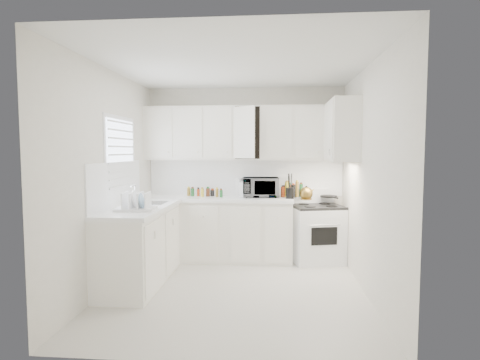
# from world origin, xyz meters

# --- Properties ---
(floor) EXTENTS (3.20, 3.20, 0.00)m
(floor) POSITION_xyz_m (0.00, 0.00, 0.00)
(floor) COLOR silver
(floor) RESTS_ON ground
(ceiling) EXTENTS (3.20, 3.20, 0.00)m
(ceiling) POSITION_xyz_m (0.00, 0.00, 2.60)
(ceiling) COLOR white
(ceiling) RESTS_ON ground
(wall_back) EXTENTS (3.00, 0.00, 3.00)m
(wall_back) POSITION_xyz_m (0.00, 1.60, 1.30)
(wall_back) COLOR white
(wall_back) RESTS_ON ground
(wall_front) EXTENTS (3.00, 0.00, 3.00)m
(wall_front) POSITION_xyz_m (0.00, -1.60, 1.30)
(wall_front) COLOR white
(wall_front) RESTS_ON ground
(wall_left) EXTENTS (0.00, 3.20, 3.20)m
(wall_left) POSITION_xyz_m (-1.50, 0.00, 1.30)
(wall_left) COLOR white
(wall_left) RESTS_ON ground
(wall_right) EXTENTS (0.00, 3.20, 3.20)m
(wall_right) POSITION_xyz_m (1.50, 0.00, 1.30)
(wall_right) COLOR white
(wall_right) RESTS_ON ground
(window_blinds) EXTENTS (0.06, 0.96, 1.06)m
(window_blinds) POSITION_xyz_m (-1.48, 0.35, 1.55)
(window_blinds) COLOR white
(window_blinds) RESTS_ON wall_left
(lower_cabinets_back) EXTENTS (2.22, 0.60, 0.90)m
(lower_cabinets_back) POSITION_xyz_m (-0.39, 1.30, 0.45)
(lower_cabinets_back) COLOR white
(lower_cabinets_back) RESTS_ON floor
(lower_cabinets_left) EXTENTS (0.60, 1.60, 0.90)m
(lower_cabinets_left) POSITION_xyz_m (-1.20, 0.20, 0.45)
(lower_cabinets_left) COLOR white
(lower_cabinets_left) RESTS_ON floor
(countertop_back) EXTENTS (2.24, 0.64, 0.05)m
(countertop_back) POSITION_xyz_m (-0.39, 1.29, 0.93)
(countertop_back) COLOR white
(countertop_back) RESTS_ON lower_cabinets_back
(countertop_left) EXTENTS (0.64, 1.62, 0.05)m
(countertop_left) POSITION_xyz_m (-1.19, 0.20, 0.93)
(countertop_left) COLOR white
(countertop_left) RESTS_ON lower_cabinets_left
(backsplash_back) EXTENTS (2.98, 0.02, 0.55)m
(backsplash_back) POSITION_xyz_m (0.00, 1.59, 1.23)
(backsplash_back) COLOR white
(backsplash_back) RESTS_ON wall_back
(backsplash_left) EXTENTS (0.02, 1.60, 0.55)m
(backsplash_left) POSITION_xyz_m (-1.49, 0.20, 1.23)
(backsplash_left) COLOR white
(backsplash_left) RESTS_ON wall_left
(upper_cabinets_back) EXTENTS (3.00, 0.33, 0.80)m
(upper_cabinets_back) POSITION_xyz_m (0.00, 1.44, 1.50)
(upper_cabinets_back) COLOR white
(upper_cabinets_back) RESTS_ON wall_back
(upper_cabinets_right) EXTENTS (0.33, 0.90, 0.80)m
(upper_cabinets_right) POSITION_xyz_m (1.33, 0.82, 1.50)
(upper_cabinets_right) COLOR white
(upper_cabinets_right) RESTS_ON wall_right
(sink) EXTENTS (0.42, 0.38, 0.30)m
(sink) POSITION_xyz_m (-1.19, 0.55, 1.07)
(sink) COLOR gray
(sink) RESTS_ON countertop_left
(stove) EXTENTS (0.81, 0.72, 1.08)m
(stove) POSITION_xyz_m (1.09, 1.28, 0.54)
(stove) COLOR white
(stove) RESTS_ON floor
(tea_kettle) EXTENTS (0.29, 0.27, 0.21)m
(tea_kettle) POSITION_xyz_m (0.91, 1.12, 1.05)
(tea_kettle) COLOR olive
(tea_kettle) RESTS_ON stove
(frying_pan) EXTENTS (0.37, 0.48, 0.04)m
(frying_pan) POSITION_xyz_m (1.27, 1.44, 0.96)
(frying_pan) COLOR black
(frying_pan) RESTS_ON stove
(microwave) EXTENTS (0.54, 0.33, 0.35)m
(microwave) POSITION_xyz_m (0.25, 1.35, 1.13)
(microwave) COLOR gray
(microwave) RESTS_ON countertop_back
(rice_cooker) EXTENTS (0.33, 0.33, 0.26)m
(rice_cooker) POSITION_xyz_m (0.05, 1.41, 1.08)
(rice_cooker) COLOR white
(rice_cooker) RESTS_ON countertop_back
(paper_towel) EXTENTS (0.12, 0.12, 0.27)m
(paper_towel) POSITION_xyz_m (-0.08, 1.51, 1.08)
(paper_towel) COLOR white
(paper_towel) RESTS_ON countertop_back
(utensil_crock) EXTENTS (0.15, 0.15, 0.37)m
(utensil_crock) POSITION_xyz_m (0.68, 1.18, 1.14)
(utensil_crock) COLOR black
(utensil_crock) RESTS_ON countertop_back
(dish_rack) EXTENTS (0.47, 0.37, 0.24)m
(dish_rack) POSITION_xyz_m (-1.15, -0.08, 1.07)
(dish_rack) COLOR white
(dish_rack) RESTS_ON countertop_left
(spice_left_0) EXTENTS (0.06, 0.06, 0.13)m
(spice_left_0) POSITION_xyz_m (-0.85, 1.42, 1.02)
(spice_left_0) COLOR olive
(spice_left_0) RESTS_ON countertop_back
(spice_left_1) EXTENTS (0.06, 0.06, 0.13)m
(spice_left_1) POSITION_xyz_m (-0.78, 1.33, 1.02)
(spice_left_1) COLOR #21632C
(spice_left_1) RESTS_ON countertop_back
(spice_left_2) EXTENTS (0.06, 0.06, 0.13)m
(spice_left_2) POSITION_xyz_m (-0.70, 1.42, 1.02)
(spice_left_2) COLOR #AF3D17
(spice_left_2) RESTS_ON countertop_back
(spice_left_3) EXTENTS (0.06, 0.06, 0.13)m
(spice_left_3) POSITION_xyz_m (-0.62, 1.33, 1.02)
(spice_left_3) COLOR gold
(spice_left_3) RESTS_ON countertop_back
(spice_left_4) EXTENTS (0.06, 0.06, 0.13)m
(spice_left_4) POSITION_xyz_m (-0.55, 1.42, 1.02)
(spice_left_4) COLOR brown
(spice_left_4) RESTS_ON countertop_back
(spice_left_5) EXTENTS (0.06, 0.06, 0.13)m
(spice_left_5) POSITION_xyz_m (-0.47, 1.33, 1.02)
(spice_left_5) COLOR black
(spice_left_5) RESTS_ON countertop_back
(spice_left_6) EXTENTS (0.06, 0.06, 0.13)m
(spice_left_6) POSITION_xyz_m (-0.40, 1.42, 1.02)
(spice_left_6) COLOR olive
(spice_left_6) RESTS_ON countertop_back
(spice_left_7) EXTENTS (0.06, 0.06, 0.13)m
(spice_left_7) POSITION_xyz_m (-0.32, 1.33, 1.02)
(spice_left_7) COLOR #21632C
(spice_left_7) RESTS_ON countertop_back
(sauce_right_0) EXTENTS (0.06, 0.06, 0.19)m
(sauce_right_0) POSITION_xyz_m (0.58, 1.46, 1.05)
(sauce_right_0) COLOR #AF3D17
(sauce_right_0) RESTS_ON countertop_back
(sauce_right_1) EXTENTS (0.06, 0.06, 0.19)m
(sauce_right_1) POSITION_xyz_m (0.64, 1.40, 1.05)
(sauce_right_1) COLOR gold
(sauce_right_1) RESTS_ON countertop_back
(sauce_right_2) EXTENTS (0.06, 0.06, 0.19)m
(sauce_right_2) POSITION_xyz_m (0.69, 1.46, 1.05)
(sauce_right_2) COLOR brown
(sauce_right_2) RESTS_ON countertop_back
(sauce_right_3) EXTENTS (0.06, 0.06, 0.19)m
(sauce_right_3) POSITION_xyz_m (0.74, 1.40, 1.05)
(sauce_right_3) COLOR black
(sauce_right_3) RESTS_ON countertop_back
(sauce_right_4) EXTENTS (0.06, 0.06, 0.19)m
(sauce_right_4) POSITION_xyz_m (0.80, 1.46, 1.05)
(sauce_right_4) COLOR olive
(sauce_right_4) RESTS_ON countertop_back
(sauce_right_5) EXTENTS (0.06, 0.06, 0.19)m
(sauce_right_5) POSITION_xyz_m (0.85, 1.40, 1.05)
(sauce_right_5) COLOR #21632C
(sauce_right_5) RESTS_ON countertop_back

